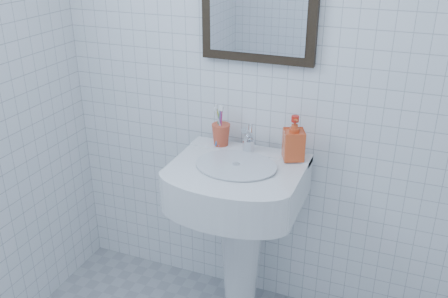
% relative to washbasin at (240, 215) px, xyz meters
% --- Properties ---
extents(wall_back, '(2.20, 0.02, 2.50)m').
position_rel_washbasin_xyz_m(wall_back, '(0.13, 0.21, 0.67)').
color(wall_back, white).
rests_on(wall_back, ground).
extents(washbasin, '(0.56, 0.41, 0.86)m').
position_rel_washbasin_xyz_m(washbasin, '(0.00, 0.00, 0.00)').
color(washbasin, silver).
rests_on(washbasin, ground).
extents(faucet, '(0.05, 0.12, 0.13)m').
position_rel_washbasin_xyz_m(faucet, '(0.00, 0.10, 0.33)').
color(faucet, silver).
rests_on(faucet, washbasin).
extents(toothbrush_cup, '(0.08, 0.08, 0.10)m').
position_rel_washbasin_xyz_m(toothbrush_cup, '(-0.14, 0.12, 0.33)').
color(toothbrush_cup, '#CA482C').
rests_on(toothbrush_cup, washbasin).
extents(soap_dispenser, '(0.12, 0.12, 0.19)m').
position_rel_washbasin_xyz_m(soap_dispenser, '(0.20, 0.10, 0.37)').
color(soap_dispenser, red).
rests_on(soap_dispenser, washbasin).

